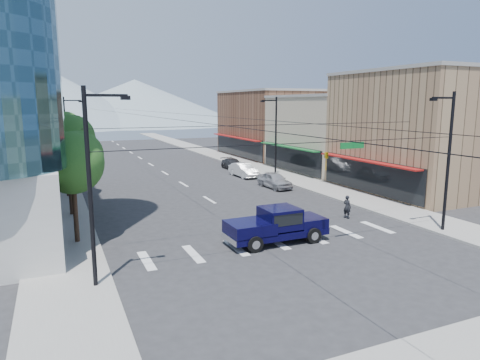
{
  "coord_description": "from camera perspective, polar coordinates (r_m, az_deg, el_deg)",
  "views": [
    {
      "loc": [
        -12.11,
        -20.33,
        8.25
      ],
      "look_at": [
        -0.35,
        6.56,
        3.0
      ],
      "focal_mm": 32.0,
      "sensor_mm": 36.0,
      "label": 1
    }
  ],
  "objects": [
    {
      "name": "tree_midnear",
      "position": [
        33.55,
        -21.86,
        4.87
      ],
      "size": [
        4.09,
        4.09,
        7.52
      ],
      "color": "black",
      "rests_on": "ground"
    },
    {
      "name": "mountain_left",
      "position": [
        170.38,
        -25.02,
        10.13
      ],
      "size": [
        80.0,
        80.0,
        22.0
      ],
      "primitive_type": "cone",
      "color": "gray",
      "rests_on": "ground"
    },
    {
      "name": "lamp_pole_nw",
      "position": [
        50.46,
        -22.05,
        5.64
      ],
      "size": [
        2.0,
        0.25,
        9.0
      ],
      "color": "black",
      "rests_on": "ground"
    },
    {
      "name": "ground",
      "position": [
        25.06,
        6.84,
        -9.15
      ],
      "size": [
        160.0,
        160.0,
        0.0
      ],
      "primitive_type": "plane",
      "color": "#28282B",
      "rests_on": "ground"
    },
    {
      "name": "mountain_right",
      "position": [
        183.17,
        -13.76,
        10.08
      ],
      "size": [
        90.0,
        90.0,
        18.0
      ],
      "primitive_type": "cone",
      "color": "gray",
      "rests_on": "ground"
    },
    {
      "name": "pickup_truck",
      "position": [
        25.85,
        4.82,
        -5.93
      ],
      "size": [
        6.31,
        2.53,
        2.12
      ],
      "rotation": [
        0.0,
        0.0,
        0.01
      ],
      "color": "black",
      "rests_on": "ground"
    },
    {
      "name": "tree_midfar",
      "position": [
        40.57,
        -22.17,
        4.79
      ],
      "size": [
        3.65,
        3.64,
        6.71
      ],
      "color": "black",
      "rests_on": "ground"
    },
    {
      "name": "shop_mid",
      "position": [
        54.87,
        12.32,
        5.99
      ],
      "size": [
        12.0,
        14.0,
        9.0
      ],
      "primitive_type": "cube",
      "color": "tan",
      "rests_on": "ground"
    },
    {
      "name": "signal_rig",
      "position": [
        23.19,
        8.74,
        1.08
      ],
      "size": [
        21.8,
        0.2,
        9.0
      ],
      "color": "black",
      "rests_on": "ground"
    },
    {
      "name": "parked_car_far",
      "position": [
        54.49,
        -0.95,
        2.14
      ],
      "size": [
        1.94,
        4.65,
        1.34
      ],
      "primitive_type": "imported",
      "rotation": [
        0.0,
        0.0,
        0.01
      ],
      "color": "#2C2B2E",
      "rests_on": "ground"
    },
    {
      "name": "tree_near",
      "position": [
        26.65,
        -21.23,
        2.43
      ],
      "size": [
        3.65,
        3.64,
        6.71
      ],
      "color": "black",
      "rests_on": "ground"
    },
    {
      "name": "sidewalk_right",
      "position": [
        65.48,
        -1.84,
        2.96
      ],
      "size": [
        4.0,
        120.0,
        0.15
      ],
      "primitive_type": "cube",
      "color": "gray",
      "rests_on": "ground"
    },
    {
      "name": "clock_tower",
      "position": [
        82.48,
        -27.19,
        10.7
      ],
      "size": [
        4.8,
        4.8,
        20.4
      ],
      "color": "#8C6B4C",
      "rests_on": "ground"
    },
    {
      "name": "lamp_pole_ne",
      "position": [
        48.18,
        4.67,
        6.17
      ],
      "size": [
        2.0,
        0.25,
        9.0
      ],
      "color": "black",
      "rests_on": "ground"
    },
    {
      "name": "parked_car_mid",
      "position": [
        48.84,
        0.46,
        1.34
      ],
      "size": [
        1.89,
        4.82,
        1.56
      ],
      "primitive_type": "imported",
      "rotation": [
        0.0,
        0.0,
        0.05
      ],
      "color": "white",
      "rests_on": "ground"
    },
    {
      "name": "pedestrian",
      "position": [
        32.11,
        14.09,
        -3.49
      ],
      "size": [
        0.58,
        0.72,
        1.71
      ],
      "primitive_type": "imported",
      "rotation": [
        0.0,
        0.0,
        1.88
      ],
      "color": "black",
      "rests_on": "ground"
    },
    {
      "name": "sidewalk_left",
      "position": [
        60.88,
        -23.31,
        1.59
      ],
      "size": [
        4.0,
        120.0,
        0.15
      ],
      "primitive_type": "cube",
      "color": "gray",
      "rests_on": "ground"
    },
    {
      "name": "parked_car_near",
      "position": [
        42.5,
        4.65,
        -0.02
      ],
      "size": [
        2.04,
        4.64,
        1.55
      ],
      "primitive_type": "imported",
      "rotation": [
        0.0,
        0.0,
        0.05
      ],
      "color": "#ABAAAF",
      "rests_on": "ground"
    },
    {
      "name": "shop_far",
      "position": [
        68.42,
        4.42,
        7.38
      ],
      "size": [
        12.0,
        18.0,
        10.0
      ],
      "primitive_type": "cube",
      "color": "brown",
      "rests_on": "ground"
    },
    {
      "name": "shop_near",
      "position": [
        44.26,
        23.08,
        5.77
      ],
      "size": [
        12.0,
        14.0,
        11.0
      ],
      "primitive_type": "cube",
      "color": "#8C6B4C",
      "rests_on": "ground"
    },
    {
      "name": "tree_far",
      "position": [
        47.51,
        -22.48,
        6.17
      ],
      "size": [
        4.09,
        4.09,
        7.52
      ],
      "color": "black",
      "rests_on": "ground"
    }
  ]
}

